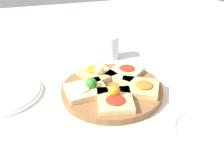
% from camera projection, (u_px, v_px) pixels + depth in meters
% --- Properties ---
extents(ground_plane, '(3.00, 3.00, 0.00)m').
position_uv_depth(ground_plane, '(112.00, 92.00, 0.77)').
color(ground_plane, silver).
extents(serving_board, '(0.35, 0.35, 0.02)m').
position_uv_depth(serving_board, '(112.00, 89.00, 0.77)').
color(serving_board, brown).
rests_on(serving_board, ground_plane).
extents(focaccia_slice_0, '(0.17, 0.16, 0.03)m').
position_uv_depth(focaccia_slice_0, '(125.00, 72.00, 0.82)').
color(focaccia_slice_0, '#E5C689').
rests_on(focaccia_slice_0, serving_board).
extents(focaccia_slice_1, '(0.14, 0.16, 0.05)m').
position_uv_depth(focaccia_slice_1, '(96.00, 73.00, 0.81)').
color(focaccia_slice_1, tan).
rests_on(focaccia_slice_1, serving_board).
extents(focaccia_slice_2, '(0.14, 0.12, 0.05)m').
position_uv_depth(focaccia_slice_2, '(86.00, 89.00, 0.72)').
color(focaccia_slice_2, '#E5C689').
rests_on(focaccia_slice_2, serving_board).
extents(focaccia_slice_3, '(0.14, 0.15, 0.05)m').
position_uv_depth(focaccia_slice_3, '(115.00, 99.00, 0.67)').
color(focaccia_slice_3, '#DBB775').
rests_on(focaccia_slice_3, serving_board).
extents(focaccia_slice_4, '(0.17, 0.16, 0.03)m').
position_uv_depth(focaccia_slice_4, '(140.00, 87.00, 0.73)').
color(focaccia_slice_4, tan).
rests_on(focaccia_slice_4, serving_board).
extents(plate_left, '(0.23, 0.23, 0.02)m').
position_uv_depth(plate_left, '(215.00, 135.00, 0.58)').
color(plate_left, white).
rests_on(plate_left, ground_plane).
extents(plate_right, '(0.26, 0.26, 0.02)m').
position_uv_depth(plate_right, '(4.00, 94.00, 0.75)').
color(plate_right, white).
rests_on(plate_right, ground_plane).
extents(water_glass, '(0.07, 0.07, 0.10)m').
position_uv_depth(water_glass, '(111.00, 47.00, 0.99)').
color(water_glass, silver).
rests_on(water_glass, ground_plane).
extents(napkin_stack, '(0.13, 0.12, 0.01)m').
position_uv_depth(napkin_stack, '(152.00, 53.00, 1.04)').
color(napkin_stack, white).
rests_on(napkin_stack, ground_plane).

